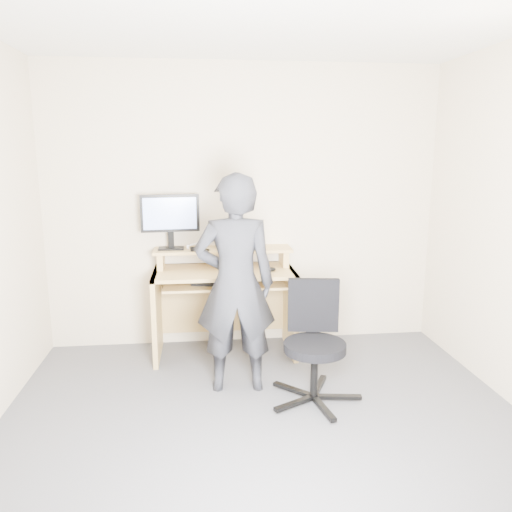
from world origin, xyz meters
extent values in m
plane|color=#57575D|center=(0.00, 0.00, 0.00)|extent=(3.50, 3.50, 0.00)
cube|color=beige|center=(0.00, 1.75, 1.25)|extent=(3.50, 0.02, 2.50)
cube|color=tan|center=(-0.78, 1.45, 0.38)|extent=(0.04, 0.60, 0.75)
cube|color=tan|center=(0.38, 1.45, 0.38)|extent=(0.04, 0.60, 0.75)
cube|color=tan|center=(-0.20, 1.45, 0.73)|extent=(1.20, 0.60, 0.03)
cube|color=tan|center=(-0.20, 1.37, 0.64)|extent=(1.02, 0.38, 0.02)
cube|color=tan|center=(-0.74, 1.60, 0.82)|extent=(0.05, 0.28, 0.15)
cube|color=tan|center=(0.34, 1.60, 0.82)|extent=(0.05, 0.28, 0.15)
cube|color=tan|center=(-0.20, 1.60, 0.90)|extent=(1.20, 0.30, 0.02)
cube|color=tan|center=(-0.20, 1.74, 0.42)|extent=(1.20, 0.03, 0.65)
cube|color=black|center=(-0.65, 1.61, 0.92)|extent=(0.22, 0.14, 0.01)
cube|color=black|center=(-0.65, 1.63, 0.99)|extent=(0.05, 0.04, 0.14)
cube|color=black|center=(-0.65, 1.60, 1.22)|extent=(0.50, 0.09, 0.32)
cube|color=#93AFFF|center=(-0.65, 1.58, 1.22)|extent=(0.45, 0.05, 0.27)
cube|color=black|center=(-0.19, 1.62, 1.01)|extent=(0.11, 0.15, 0.20)
cylinder|color=silver|center=(-0.21, 1.57, 1.01)|extent=(0.10, 0.10, 0.19)
cube|color=black|center=(-0.02, 1.60, 0.92)|extent=(0.08, 0.14, 0.01)
cube|color=black|center=(-0.46, 1.50, 0.93)|extent=(0.05, 0.05, 0.03)
torus|color=silver|center=(-0.44, 1.64, 0.92)|extent=(0.19, 0.19, 0.06)
cube|color=black|center=(-0.24, 1.36, 0.67)|extent=(0.49, 0.28, 0.03)
ellipsoid|color=black|center=(0.18, 1.35, 0.77)|extent=(0.10, 0.07, 0.04)
cube|color=black|center=(0.55, 0.48, 0.03)|extent=(0.33, 0.09, 0.03)
cube|color=black|center=(0.46, 0.66, 0.03)|extent=(0.18, 0.32, 0.03)
cube|color=black|center=(0.25, 0.62, 0.03)|extent=(0.27, 0.26, 0.03)
cube|color=black|center=(0.23, 0.42, 0.03)|extent=(0.31, 0.19, 0.03)
cube|color=black|center=(0.41, 0.33, 0.03)|extent=(0.10, 0.33, 0.03)
cylinder|color=black|center=(0.38, 0.50, 0.22)|extent=(0.05, 0.05, 0.35)
cylinder|color=black|center=(0.38, 0.50, 0.41)|extent=(0.44, 0.44, 0.06)
cube|color=black|center=(0.41, 0.69, 0.65)|extent=(0.37, 0.10, 0.39)
imported|color=black|center=(-0.15, 0.78, 0.80)|extent=(0.59, 0.39, 1.60)
camera|label=1|loc=(-0.39, -2.70, 1.74)|focal=35.00mm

